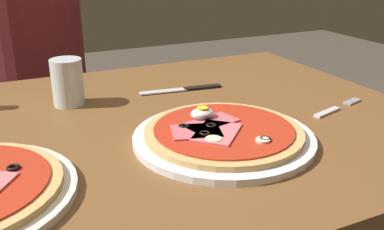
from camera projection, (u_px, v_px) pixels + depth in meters
name	position (u px, v px, depth m)	size (l,w,h in m)	color
dining_table	(159.00, 183.00, 0.87)	(1.06, 0.81, 0.77)	brown
pizza_foreground	(223.00, 134.00, 0.74)	(0.31, 0.31, 0.05)	white
water_glass_near	(68.00, 85.00, 0.90)	(0.07, 0.07, 0.10)	silver
fork	(335.00, 109.00, 0.89)	(0.16, 0.06, 0.00)	silver
knife	(187.00, 89.00, 1.01)	(0.20, 0.04, 0.01)	silver
diner_person	(41.00, 115.00, 1.44)	(0.32, 0.32, 1.18)	black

